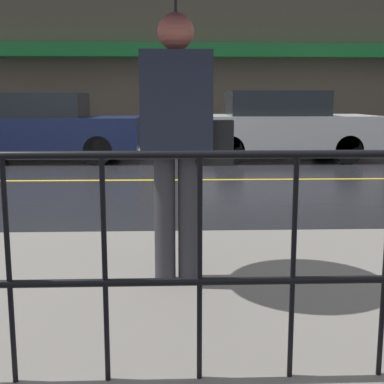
# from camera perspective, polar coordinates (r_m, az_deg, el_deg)

# --- Properties ---
(ground_plane) EXTENTS (80.00, 80.00, 0.00)m
(ground_plane) POSITION_cam_1_polar(r_m,az_deg,el_deg) (9.17, -11.83, 1.20)
(ground_plane) COLOR black
(sidewalk_far) EXTENTS (28.00, 1.78, 0.11)m
(sidewalk_far) POSITION_cam_1_polar(r_m,az_deg,el_deg) (13.93, -8.56, 4.48)
(sidewalk_far) COLOR slate
(sidewalk_far) RESTS_ON ground_plane
(lane_marking) EXTENTS (25.20, 0.12, 0.01)m
(lane_marking) POSITION_cam_1_polar(r_m,az_deg,el_deg) (9.17, -11.83, 1.22)
(lane_marking) COLOR gold
(lane_marking) RESTS_ON ground_plane
(building_storefront) EXTENTS (28.00, 0.85, 4.87)m
(building_storefront) POSITION_cam_1_polar(r_m,az_deg,el_deg) (14.91, -8.37, 14.03)
(building_storefront) COLOR #4C4238
(building_storefront) RESTS_ON ground_plane
(pedestrian) EXTENTS (1.12, 1.12, 2.23)m
(pedestrian) POSITION_cam_1_polar(r_m,az_deg,el_deg) (3.62, -1.67, 18.07)
(pedestrian) COLOR #333338
(pedestrian) RESTS_ON sidewalk_near
(car_navy) EXTENTS (4.25, 1.81, 1.48)m
(car_navy) POSITION_cam_1_polar(r_m,az_deg,el_deg) (12.26, -15.90, 6.71)
(car_navy) COLOR #19234C
(car_navy) RESTS_ON ground_plane
(car_white) EXTENTS (4.02, 1.91, 1.52)m
(car_white) POSITION_cam_1_polar(r_m,az_deg,el_deg) (12.17, 9.36, 7.03)
(car_white) COLOR silver
(car_white) RESTS_ON ground_plane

